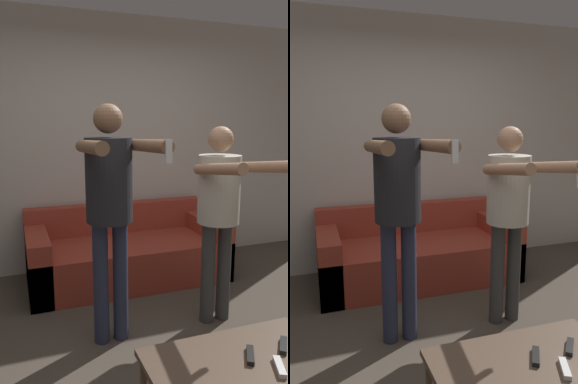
% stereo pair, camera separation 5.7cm
% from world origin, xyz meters
% --- Properties ---
extents(ground_plane, '(14.00, 14.00, 0.00)m').
position_xyz_m(ground_plane, '(0.00, 0.00, 0.00)').
color(ground_plane, '#4C4238').
extents(wall_back, '(6.40, 0.06, 2.70)m').
position_xyz_m(wall_back, '(0.00, 2.03, 1.35)').
color(wall_back, beige).
rests_on(wall_back, ground_plane).
extents(couch, '(1.97, 0.88, 0.72)m').
position_xyz_m(couch, '(0.10, 1.56, 0.26)').
color(couch, '#9E3828').
rests_on(couch, ground_plane).
extents(person_standing_left, '(0.45, 0.78, 1.72)m').
position_xyz_m(person_standing_left, '(-0.34, 0.49, 1.09)').
color(person_standing_left, '#282D47').
rests_on(person_standing_left, ground_plane).
extents(person_standing_right, '(0.44, 0.76, 1.56)m').
position_xyz_m(person_standing_right, '(0.53, 0.49, 0.98)').
color(person_standing_right, '#383838').
rests_on(person_standing_right, ground_plane).
extents(coffee_table, '(0.99, 0.52, 0.40)m').
position_xyz_m(coffee_table, '(0.09, -0.50, 0.36)').
color(coffee_table, brown).
rests_on(coffee_table, ground_plane).
extents(remote_near, '(0.10, 0.15, 0.02)m').
position_xyz_m(remote_near, '(0.22, -0.63, 0.41)').
color(remote_near, white).
rests_on(remote_near, coffee_table).
extents(remote_mid, '(0.11, 0.15, 0.02)m').
position_xyz_m(remote_mid, '(0.14, -0.50, 0.41)').
color(remote_mid, black).
rests_on(remote_mid, coffee_table).
extents(remote_far, '(0.13, 0.14, 0.02)m').
position_xyz_m(remote_far, '(0.36, -0.49, 0.41)').
color(remote_far, black).
rests_on(remote_far, coffee_table).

